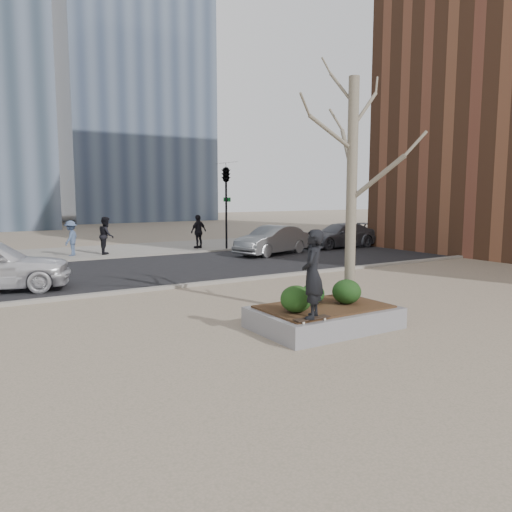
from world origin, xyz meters
TOP-DOWN VIEW (x-y plane):
  - ground at (0.00, 0.00)m, footprint 120.00×120.00m
  - street at (0.00, 10.00)m, footprint 60.00×8.00m
  - far_sidewalk at (0.00, 17.00)m, footprint 60.00×6.00m
  - planter at (1.00, 0.00)m, footprint 3.00×2.00m
  - planter_mulch at (1.00, 0.00)m, footprint 2.70×1.70m
  - sycamore_tree at (2.00, 0.30)m, footprint 2.80×2.80m
  - shrub_left at (0.13, -0.16)m, footprint 0.65×0.65m
  - shrub_middle at (0.92, 0.30)m, footprint 0.52×0.52m
  - shrub_right at (1.56, -0.10)m, footprint 0.64×0.64m
  - skateboard at (0.04, -0.80)m, footprint 0.78×0.20m
  - skateboarder at (0.04, -0.80)m, footprint 0.74×0.73m
  - car_silver at (7.28, 11.46)m, footprint 4.37×2.59m
  - car_third at (12.11, 12.17)m, footprint 4.47×1.88m
  - pedestrian_a at (0.60, 15.78)m, footprint 0.90×1.03m
  - pedestrian_b at (-0.99, 15.97)m, footprint 1.09×1.22m
  - pedestrian_c at (5.45, 15.75)m, footprint 1.12×0.74m
  - traffic_light_far at (6.50, 14.60)m, footprint 0.60×2.48m

SIDE VIEW (x-z plane):
  - ground at x=0.00m, z-range 0.00..0.00m
  - street at x=0.00m, z-range 0.00..0.02m
  - far_sidewalk at x=0.00m, z-range 0.00..0.02m
  - planter at x=1.00m, z-range 0.00..0.45m
  - planter_mulch at x=1.00m, z-range 0.45..0.49m
  - skateboard at x=0.04m, z-range 0.45..0.53m
  - car_third at x=12.11m, z-range 0.02..1.31m
  - car_silver at x=7.28m, z-range 0.02..1.38m
  - shrub_middle at x=0.92m, z-range 0.49..0.94m
  - shrub_right at x=1.56m, z-range 0.49..1.03m
  - shrub_left at x=0.13m, z-range 0.49..1.05m
  - pedestrian_b at x=-0.99m, z-range 0.02..1.66m
  - pedestrian_c at x=5.45m, z-range 0.02..1.80m
  - pedestrian_a at x=0.60m, z-range 0.02..1.81m
  - skateboarder at x=0.04m, z-range 0.52..2.24m
  - traffic_light_far at x=6.50m, z-range 0.00..4.50m
  - sycamore_tree at x=2.00m, z-range 0.49..7.09m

